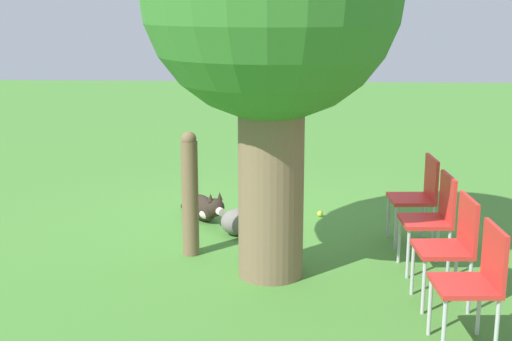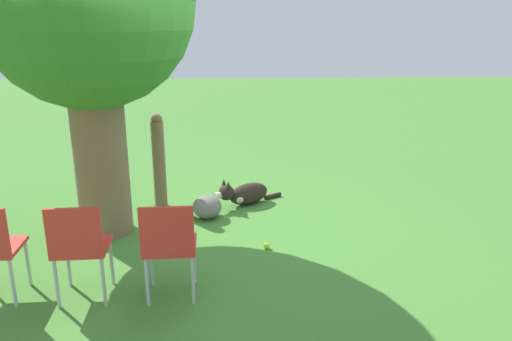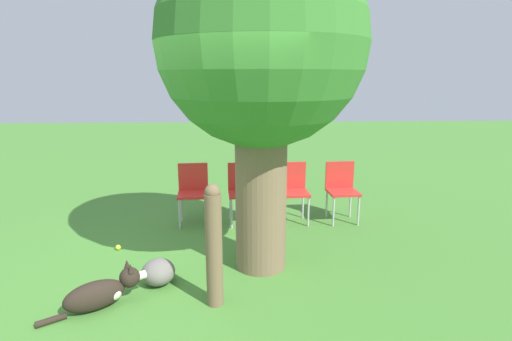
{
  "view_description": "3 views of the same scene",
  "coord_description": "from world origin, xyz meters",
  "px_view_note": "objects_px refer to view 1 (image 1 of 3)",
  "views": [
    {
      "loc": [
        -0.33,
        6.96,
        2.39
      ],
      "look_at": [
        -0.01,
        0.94,
        0.96
      ],
      "focal_mm": 50.0,
      "sensor_mm": 36.0,
      "label": 1
    },
    {
      "loc": [
        -5.43,
        -0.63,
        2.34
      ],
      "look_at": [
        0.77,
        -0.79,
        0.43
      ],
      "focal_mm": 35.0,
      "sensor_mm": 36.0,
      "label": 2
    },
    {
      "loc": [
        4.15,
        0.69,
        2.17
      ],
      "look_at": [
        -0.19,
        0.88,
        1.13
      ],
      "focal_mm": 28.0,
      "sensor_mm": 36.0,
      "label": 3
    }
  ],
  "objects_px": {
    "tennis_ball": "(320,214)",
    "dog": "(204,208)",
    "red_chair_2": "(452,242)",
    "fence_post": "(190,193)",
    "red_chair_0": "(419,193)",
    "red_chair_1": "(434,215)",
    "red_chair_3": "(476,277)"
  },
  "relations": [
    {
      "from": "fence_post",
      "to": "tennis_ball",
      "type": "xyz_separation_m",
      "value": [
        -1.3,
        -1.31,
        -0.58
      ]
    },
    {
      "from": "red_chair_1",
      "to": "red_chair_3",
      "type": "xyz_separation_m",
      "value": [
        -0.01,
        1.49,
        0.0
      ]
    },
    {
      "from": "red_chair_1",
      "to": "red_chair_3",
      "type": "bearing_deg",
      "value": 86.74
    },
    {
      "from": "red_chair_2",
      "to": "red_chair_3",
      "type": "bearing_deg",
      "value": 86.74
    },
    {
      "from": "red_chair_3",
      "to": "tennis_ball",
      "type": "height_order",
      "value": "red_chair_3"
    },
    {
      "from": "fence_post",
      "to": "red_chair_3",
      "type": "bearing_deg",
      "value": 141.52
    },
    {
      "from": "fence_post",
      "to": "red_chair_1",
      "type": "distance_m",
      "value": 2.27
    },
    {
      "from": "red_chair_0",
      "to": "red_chair_2",
      "type": "bearing_deg",
      "value": 86.74
    },
    {
      "from": "red_chair_3",
      "to": "red_chair_1",
      "type": "bearing_deg",
      "value": -93.26
    },
    {
      "from": "fence_post",
      "to": "red_chair_2",
      "type": "relative_size",
      "value": 1.35
    },
    {
      "from": "red_chair_3",
      "to": "tennis_ball",
      "type": "xyz_separation_m",
      "value": [
        0.97,
        -3.11,
        -0.5
      ]
    },
    {
      "from": "red_chair_0",
      "to": "red_chair_1",
      "type": "height_order",
      "value": "same"
    },
    {
      "from": "tennis_ball",
      "to": "dog",
      "type": "bearing_deg",
      "value": 10.25
    },
    {
      "from": "red_chair_0",
      "to": "dog",
      "type": "bearing_deg",
      "value": -19.39
    },
    {
      "from": "red_chair_0",
      "to": "red_chair_3",
      "type": "xyz_separation_m",
      "value": [
        -0.02,
        2.24,
        0.0
      ]
    },
    {
      "from": "red_chair_0",
      "to": "tennis_ball",
      "type": "xyz_separation_m",
      "value": [
        0.95,
        -0.86,
        -0.5
      ]
    },
    {
      "from": "dog",
      "to": "tennis_ball",
      "type": "xyz_separation_m",
      "value": [
        -1.3,
        -0.23,
        -0.12
      ]
    },
    {
      "from": "dog",
      "to": "tennis_ball",
      "type": "height_order",
      "value": "dog"
    },
    {
      "from": "red_chair_1",
      "to": "red_chair_2",
      "type": "relative_size",
      "value": 1.0
    },
    {
      "from": "red_chair_1",
      "to": "red_chair_3",
      "type": "relative_size",
      "value": 1.0
    },
    {
      "from": "dog",
      "to": "fence_post",
      "type": "bearing_deg",
      "value": -33.05
    },
    {
      "from": "red_chair_3",
      "to": "dog",
      "type": "bearing_deg",
      "value": -55.46
    },
    {
      "from": "fence_post",
      "to": "tennis_ball",
      "type": "bearing_deg",
      "value": -134.72
    },
    {
      "from": "dog",
      "to": "red_chair_0",
      "type": "distance_m",
      "value": 2.36
    },
    {
      "from": "red_chair_2",
      "to": "fence_post",
      "type": "bearing_deg",
      "value": -28.7
    },
    {
      "from": "fence_post",
      "to": "red_chair_3",
      "type": "xyz_separation_m",
      "value": [
        -2.26,
        1.8,
        -0.08
      ]
    },
    {
      "from": "red_chair_0",
      "to": "red_chair_1",
      "type": "bearing_deg",
      "value": 86.74
    },
    {
      "from": "fence_post",
      "to": "red_chair_2",
      "type": "distance_m",
      "value": 2.49
    },
    {
      "from": "red_chair_0",
      "to": "red_chair_1",
      "type": "relative_size",
      "value": 1.0
    },
    {
      "from": "tennis_ball",
      "to": "red_chair_0",
      "type": "bearing_deg",
      "value": 137.66
    },
    {
      "from": "dog",
      "to": "red_chair_1",
      "type": "relative_size",
      "value": 1.0
    },
    {
      "from": "dog",
      "to": "red_chair_0",
      "type": "bearing_deg",
      "value": 41.18
    }
  ]
}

